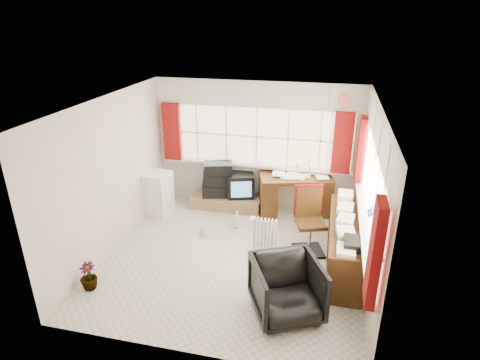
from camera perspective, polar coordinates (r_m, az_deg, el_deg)
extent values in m
plane|color=beige|center=(6.58, -1.11, -11.00)|extent=(4.00, 4.00, 0.00)
plane|color=beige|center=(7.80, 2.42, 4.82)|extent=(4.00, 0.00, 4.00)
plane|color=beige|center=(4.31, -7.87, -11.62)|extent=(4.00, 0.00, 4.00)
plane|color=beige|center=(6.72, -17.98, 0.61)|extent=(0.00, 4.00, 4.00)
plane|color=beige|center=(5.85, 18.18, -2.77)|extent=(0.00, 4.00, 4.00)
plane|color=white|center=(5.58, -1.30, 10.79)|extent=(4.00, 4.00, 0.00)
plane|color=#FFF1C9|center=(7.72, 2.41, 6.19)|extent=(3.60, 0.00, 3.60)
cube|color=white|center=(7.87, 2.29, 2.06)|extent=(3.70, 0.12, 0.05)
cube|color=white|center=(8.01, -6.12, 6.70)|extent=(0.03, 0.02, 1.10)
cube|color=white|center=(7.84, -1.94, 6.46)|extent=(0.03, 0.02, 1.10)
cube|color=white|center=(7.71, 2.40, 6.17)|extent=(0.03, 0.02, 1.10)
cube|color=white|center=(7.63, 6.85, 5.84)|extent=(0.03, 0.02, 1.10)
cube|color=white|center=(7.59, 11.37, 5.46)|extent=(0.03, 0.02, 1.10)
plane|color=#FFF1C9|center=(5.77, 18.22, -0.96)|extent=(0.00, 3.60, 3.60)
cube|color=white|center=(6.01, 17.16, -5.98)|extent=(0.12, 3.70, 0.05)
cube|color=white|center=(4.69, 19.06, -6.76)|extent=(0.02, 0.03, 1.10)
cube|color=white|center=(5.22, 18.54, -3.56)|extent=(0.02, 0.03, 1.10)
cube|color=white|center=(5.77, 18.12, -0.95)|extent=(0.02, 0.03, 1.10)
cube|color=white|center=(6.32, 17.78, 1.20)|extent=(0.02, 0.03, 1.10)
cube|color=white|center=(6.88, 17.48, 3.01)|extent=(0.02, 0.03, 1.10)
cube|color=maroon|center=(8.12, -9.65, 6.77)|extent=(0.35, 0.10, 1.15)
cube|color=maroon|center=(7.53, 14.40, 5.07)|extent=(0.35, 0.10, 1.15)
cube|color=maroon|center=(7.26, 16.77, 4.14)|extent=(0.10, 0.35, 1.15)
cube|color=maroon|center=(4.25, 18.67, -9.91)|extent=(0.10, 0.35, 1.15)
cube|color=beige|center=(7.51, 2.49, 12.00)|extent=(3.95, 0.08, 0.48)
cube|color=beige|center=(5.51, 19.04, 6.69)|extent=(0.08, 3.95, 0.48)
cube|color=#472C10|center=(7.69, 7.95, 0.37)|extent=(1.49, 1.01, 0.06)
cube|color=#472C10|center=(7.77, 4.00, -2.36)|extent=(0.46, 0.67, 0.72)
cube|color=#472C10|center=(7.95, 11.50, -2.17)|extent=(0.46, 0.67, 0.72)
cube|color=white|center=(7.67, 7.97, 0.66)|extent=(0.31, 0.36, 0.02)
cube|color=white|center=(7.67, 7.97, 0.68)|extent=(0.31, 0.36, 0.02)
cube|color=white|center=(7.67, 7.97, 0.71)|extent=(0.31, 0.36, 0.02)
cube|color=white|center=(7.67, 7.97, 0.74)|extent=(0.31, 0.36, 0.02)
cube|color=white|center=(7.66, 7.98, 0.77)|extent=(0.31, 0.36, 0.02)
cube|color=white|center=(7.66, 7.98, 0.80)|extent=(0.31, 0.36, 0.02)
cube|color=white|center=(7.66, 7.98, 0.82)|extent=(0.31, 0.36, 0.02)
cylinder|color=yellow|center=(7.58, 9.75, 0.26)|extent=(0.09, 0.09, 0.02)
cylinder|color=yellow|center=(7.52, 9.84, 1.44)|extent=(0.02, 0.02, 0.34)
cone|color=yellow|center=(7.47, 9.91, 2.39)|extent=(0.14, 0.12, 0.14)
cube|color=black|center=(6.81, 9.69, -9.88)|extent=(0.59, 0.59, 0.04)
cylinder|color=silver|center=(6.68, 9.83, -8.10)|extent=(0.06, 0.06, 0.54)
cube|color=#472C10|center=(6.55, 9.99, -6.09)|extent=(0.57, 0.55, 0.06)
cube|color=#472C10|center=(6.61, 9.66, -2.95)|extent=(0.41, 0.18, 0.52)
cube|color=maroon|center=(6.60, 9.67, -2.79)|extent=(0.45, 0.20, 0.54)
imported|color=black|center=(5.35, 6.68, -15.11)|extent=(1.12, 1.13, 0.78)
cube|color=white|center=(6.74, 3.47, -9.73)|extent=(0.40, 0.16, 0.08)
cube|color=white|center=(6.62, 2.01, -7.39)|extent=(0.03, 0.12, 0.51)
cube|color=white|center=(6.61, 2.51, -7.45)|extent=(0.03, 0.12, 0.51)
cube|color=white|center=(6.60, 3.02, -7.51)|extent=(0.03, 0.12, 0.51)
cube|color=white|center=(6.59, 3.53, -7.56)|extent=(0.03, 0.12, 0.51)
cube|color=white|center=(6.58, 4.04, -7.62)|extent=(0.03, 0.12, 0.51)
cube|color=white|center=(6.57, 4.55, -7.68)|extent=(0.03, 0.12, 0.51)
cube|color=white|center=(6.56, 5.07, -7.73)|extent=(0.03, 0.12, 0.51)
cube|color=#472C10|center=(6.41, 14.67, -8.86)|extent=(0.50, 2.00, 0.75)
cube|color=white|center=(5.51, 14.87, -9.39)|extent=(0.24, 0.32, 0.10)
cube|color=white|center=(5.85, 14.83, -7.32)|extent=(0.24, 0.32, 0.10)
cube|color=white|center=(6.20, 14.79, -5.49)|extent=(0.24, 0.32, 0.10)
cube|color=white|center=(6.56, 14.75, -3.86)|extent=(0.24, 0.32, 0.10)
cube|color=white|center=(6.92, 14.72, -2.40)|extent=(0.24, 0.32, 0.10)
cube|color=black|center=(5.63, 15.89, -8.66)|extent=(0.27, 0.34, 0.11)
cube|color=#856042|center=(8.08, -1.93, -3.10)|extent=(1.40, 0.50, 0.25)
cube|color=black|center=(7.97, 0.04, -0.64)|extent=(0.64, 0.61, 0.47)
cube|color=#539DEB|center=(7.74, 0.19, -1.36)|extent=(0.38, 0.14, 0.32)
cube|color=black|center=(8.06, -3.05, -1.30)|extent=(0.74, 0.58, 0.24)
cube|color=black|center=(7.96, -3.08, 0.23)|extent=(0.68, 0.54, 0.23)
cube|color=black|center=(7.88, -3.12, 1.71)|extent=(0.62, 0.50, 0.22)
cube|color=white|center=(7.93, -11.68, -1.84)|extent=(0.53, 0.53, 0.83)
cube|color=silver|center=(7.58, -11.19, -1.97)|extent=(0.02, 0.02, 0.44)
imported|color=silver|center=(7.34, -0.44, -5.61)|extent=(0.16, 0.16, 0.33)
imported|color=#8CD1C9|center=(7.15, -5.31, -7.19)|extent=(0.12, 0.12, 0.19)
imported|color=black|center=(6.22, -20.77, -12.64)|extent=(0.27, 0.27, 0.43)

